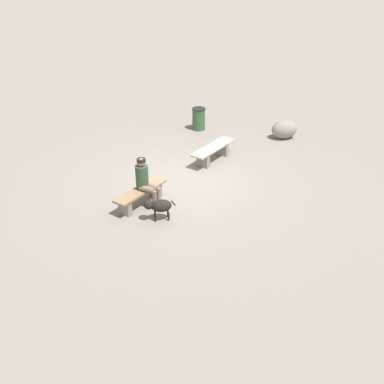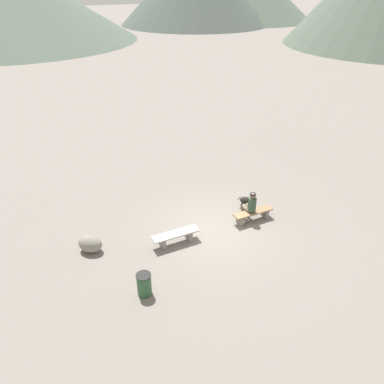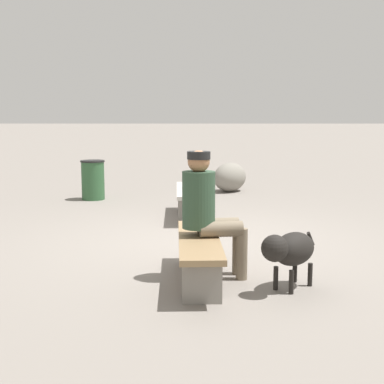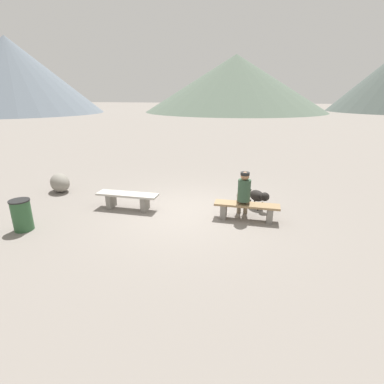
% 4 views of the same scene
% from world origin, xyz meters
% --- Properties ---
extents(ground, '(210.00, 210.00, 0.06)m').
position_xyz_m(ground, '(0.00, 0.00, -0.03)').
color(ground, gray).
extents(bench_left, '(1.71, 0.47, 0.45)m').
position_xyz_m(bench_left, '(-1.62, -0.22, 0.31)').
color(bench_left, gray).
rests_on(bench_left, ground).
extents(bench_right, '(1.62, 0.44, 0.42)m').
position_xyz_m(bench_right, '(1.60, -0.11, 0.29)').
color(bench_right, gray).
rests_on(bench_right, ground).
extents(seated_person, '(0.37, 0.63, 1.24)m').
position_xyz_m(seated_person, '(1.50, -0.03, 0.70)').
color(seated_person, '#2D4733').
rests_on(seated_person, ground).
extents(dog, '(0.62, 0.60, 0.55)m').
position_xyz_m(dog, '(1.85, 0.70, 0.37)').
color(dog, black).
rests_on(dog, ground).
extents(trash_bin, '(0.45, 0.45, 0.74)m').
position_xyz_m(trash_bin, '(-3.36, -2.06, 0.37)').
color(trash_bin, '#2D5633').
rests_on(trash_bin, ground).
extents(boulder, '(1.01, 0.97, 0.60)m').
position_xyz_m(boulder, '(-4.44, 0.59, 0.30)').
color(boulder, gray).
rests_on(boulder, ground).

